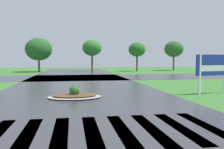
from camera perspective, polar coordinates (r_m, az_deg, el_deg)
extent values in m
cube|color=#35353A|center=(12.73, -6.85, -5.86)|extent=(10.58, 80.00, 0.01)
cube|color=#35353A|center=(27.98, -8.27, -0.69)|extent=(90.00, 9.52, 0.01)
cube|color=white|center=(7.32, -19.36, -13.23)|extent=(0.45, 3.52, 0.01)
cube|color=white|center=(7.22, -12.12, -13.34)|extent=(0.45, 3.52, 0.01)
cube|color=white|center=(7.23, -4.78, -13.24)|extent=(0.45, 3.52, 0.01)
cube|color=white|center=(7.36, 2.41, -12.94)|extent=(0.45, 3.52, 0.01)
cube|color=white|center=(7.59, 9.24, -12.47)|extent=(0.45, 3.52, 0.01)
cube|color=white|center=(7.91, 15.56, -11.88)|extent=(0.45, 3.52, 0.01)
cube|color=white|center=(8.32, 21.30, -11.22)|extent=(0.45, 3.52, 0.01)
cube|color=white|center=(16.42, 25.02, 0.20)|extent=(0.14, 0.14, 2.42)
cube|color=white|center=(15.07, 20.04, 0.04)|extent=(0.14, 0.14, 2.42)
cube|color=navy|center=(15.71, 22.68, 2.07)|extent=(2.42, 0.61, 1.26)
cube|color=white|center=(15.72, 22.67, 1.38)|extent=(1.84, 0.49, 0.35)
ellipsoid|color=#9E9B93|center=(13.34, -8.85, -5.20)|extent=(2.90, 2.06, 0.12)
ellipsoid|color=brown|center=(13.32, -8.86, -4.82)|extent=(2.38, 1.69, 0.10)
sphere|color=#2D6023|center=(13.29, -8.87, -3.76)|extent=(0.56, 0.56, 0.56)
cylinder|color=#4C3823|center=(41.35, -16.88, 2.12)|extent=(0.28, 0.28, 2.21)
ellipsoid|color=#255C25|center=(41.37, -16.94, 5.74)|extent=(4.32, 4.32, 3.68)
cylinder|color=#4C3823|center=(40.38, -4.73, 2.70)|extent=(0.28, 0.28, 2.88)
ellipsoid|color=#32782D|center=(40.42, -4.75, 6.34)|extent=(3.20, 3.20, 2.72)
cylinder|color=#4C3823|center=(42.24, 5.92, 2.65)|extent=(0.28, 0.28, 2.76)
ellipsoid|color=#266623|center=(42.26, 5.94, 5.92)|extent=(2.94, 2.94, 2.50)
cylinder|color=#4C3823|center=(46.54, 14.36, 2.66)|extent=(0.28, 0.28, 2.77)
ellipsoid|color=#295D26|center=(46.57, 14.41, 5.87)|extent=(3.50, 3.50, 2.97)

